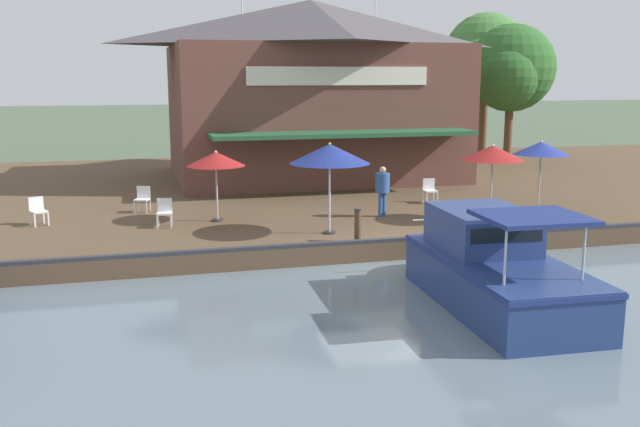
{
  "coord_description": "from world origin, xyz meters",
  "views": [
    {
      "loc": [
        17.77,
        -6.14,
        5.09
      ],
      "look_at": [
        -1.0,
        -1.17,
        1.3
      ],
      "focal_mm": 40.0,
      "sensor_mm": 36.0,
      "label": 1
    }
  ],
  "objects_px": {
    "waterfront_restaurant": "(311,88)",
    "person_near_entrance": "(382,186)",
    "patio_umbrella_mid_patio_right": "(541,148)",
    "motorboat_fourth_along": "(486,266)",
    "tree_downstream_bank": "(485,58)",
    "cafe_chair_far_corner_seat": "(165,211)",
    "cafe_chair_facing_river": "(38,210)",
    "tree_upstream_bank": "(511,70)",
    "patio_umbrella_mid_patio_left": "(493,153)",
    "mooring_post": "(358,225)",
    "patio_umbrella_by_entrance": "(216,159)",
    "patio_umbrella_far_corner": "(330,154)",
    "cafe_chair_under_first_umbrella": "(430,189)",
    "cafe_chair_beside_entrance": "(143,198)"
  },
  "relations": [
    {
      "from": "patio_umbrella_mid_patio_right",
      "to": "patio_umbrella_far_corner",
      "type": "height_order",
      "value": "patio_umbrella_far_corner"
    },
    {
      "from": "patio_umbrella_mid_patio_left",
      "to": "cafe_chair_under_first_umbrella",
      "type": "xyz_separation_m",
      "value": [
        -3.45,
        -0.54,
        -1.64
      ]
    },
    {
      "from": "patio_umbrella_mid_patio_left",
      "to": "cafe_chair_far_corner_seat",
      "type": "height_order",
      "value": "patio_umbrella_mid_patio_left"
    },
    {
      "from": "patio_umbrella_by_entrance",
      "to": "cafe_chair_beside_entrance",
      "type": "distance_m",
      "value": 3.4
    },
    {
      "from": "patio_umbrella_far_corner",
      "to": "cafe_chair_under_first_umbrella",
      "type": "distance_m",
      "value": 6.49
    },
    {
      "from": "cafe_chair_under_first_umbrella",
      "to": "tree_downstream_bank",
      "type": "xyz_separation_m",
      "value": [
        -13.97,
        9.23,
        4.94
      ]
    },
    {
      "from": "tree_downstream_bank",
      "to": "patio_umbrella_far_corner",
      "type": "bearing_deg",
      "value": -38.09
    },
    {
      "from": "patio_umbrella_mid_patio_right",
      "to": "person_near_entrance",
      "type": "height_order",
      "value": "patio_umbrella_mid_patio_right"
    },
    {
      "from": "patio_umbrella_mid_patio_right",
      "to": "motorboat_fourth_along",
      "type": "height_order",
      "value": "patio_umbrella_mid_patio_right"
    },
    {
      "from": "motorboat_fourth_along",
      "to": "tree_upstream_bank",
      "type": "height_order",
      "value": "tree_upstream_bank"
    },
    {
      "from": "mooring_post",
      "to": "tree_upstream_bank",
      "type": "relative_size",
      "value": 0.13
    },
    {
      "from": "waterfront_restaurant",
      "to": "tree_upstream_bank",
      "type": "distance_m",
      "value": 11.21
    },
    {
      "from": "cafe_chair_under_first_umbrella",
      "to": "mooring_post",
      "type": "height_order",
      "value": "mooring_post"
    },
    {
      "from": "waterfront_restaurant",
      "to": "person_near_entrance",
      "type": "relative_size",
      "value": 7.73
    },
    {
      "from": "cafe_chair_far_corner_seat",
      "to": "motorboat_fourth_along",
      "type": "xyz_separation_m",
      "value": [
        7.34,
        6.75,
        -0.22
      ]
    },
    {
      "from": "patio_umbrella_far_corner",
      "to": "mooring_post",
      "type": "xyz_separation_m",
      "value": [
        1.16,
        0.48,
        -1.83
      ]
    },
    {
      "from": "cafe_chair_facing_river",
      "to": "tree_upstream_bank",
      "type": "distance_m",
      "value": 24.38
    },
    {
      "from": "cafe_chair_under_first_umbrella",
      "to": "cafe_chair_far_corner_seat",
      "type": "relative_size",
      "value": 1.0
    },
    {
      "from": "patio_umbrella_by_entrance",
      "to": "patio_umbrella_mid_patio_left",
      "type": "xyz_separation_m",
      "value": [
        2.12,
        8.26,
        0.18
      ]
    },
    {
      "from": "patio_umbrella_by_entrance",
      "to": "motorboat_fourth_along",
      "type": "bearing_deg",
      "value": 33.28
    },
    {
      "from": "cafe_chair_beside_entrance",
      "to": "tree_upstream_bank",
      "type": "height_order",
      "value": "tree_upstream_bank"
    },
    {
      "from": "patio_umbrella_mid_patio_left",
      "to": "tree_downstream_bank",
      "type": "height_order",
      "value": "tree_downstream_bank"
    },
    {
      "from": "waterfront_restaurant",
      "to": "cafe_chair_facing_river",
      "type": "distance_m",
      "value": 13.96
    },
    {
      "from": "patio_umbrella_mid_patio_left",
      "to": "cafe_chair_far_corner_seat",
      "type": "relative_size",
      "value": 2.82
    },
    {
      "from": "patio_umbrella_mid_patio_left",
      "to": "cafe_chair_facing_river",
      "type": "xyz_separation_m",
      "value": [
        -2.89,
        -13.59,
        -1.64
      ]
    },
    {
      "from": "person_near_entrance",
      "to": "waterfront_restaurant",
      "type": "bearing_deg",
      "value": 179.48
    },
    {
      "from": "patio_umbrella_mid_patio_right",
      "to": "tree_upstream_bank",
      "type": "relative_size",
      "value": 0.33
    },
    {
      "from": "cafe_chair_far_corner_seat",
      "to": "tree_upstream_bank",
      "type": "relative_size",
      "value": 0.12
    },
    {
      "from": "person_near_entrance",
      "to": "tree_downstream_bank",
      "type": "relative_size",
      "value": 0.2
    },
    {
      "from": "tree_upstream_bank",
      "to": "cafe_chair_facing_river",
      "type": "bearing_deg",
      "value": -64.19
    },
    {
      "from": "patio_umbrella_by_entrance",
      "to": "tree_upstream_bank",
      "type": "height_order",
      "value": "tree_upstream_bank"
    },
    {
      "from": "cafe_chair_under_first_umbrella",
      "to": "cafe_chair_beside_entrance",
      "type": "distance_m",
      "value": 9.97
    },
    {
      "from": "cafe_chair_under_first_umbrella",
      "to": "person_near_entrance",
      "type": "height_order",
      "value": "person_near_entrance"
    },
    {
      "from": "waterfront_restaurant",
      "to": "patio_umbrella_mid_patio_right",
      "type": "xyz_separation_m",
      "value": [
        9.93,
        5.47,
        -1.84
      ]
    },
    {
      "from": "cafe_chair_under_first_umbrella",
      "to": "motorboat_fourth_along",
      "type": "relative_size",
      "value": 0.13
    },
    {
      "from": "mooring_post",
      "to": "tree_upstream_bank",
      "type": "bearing_deg",
      "value": 139.28
    },
    {
      "from": "waterfront_restaurant",
      "to": "cafe_chair_facing_river",
      "type": "xyz_separation_m",
      "value": [
        8.37,
        -10.63,
        -3.43
      ]
    },
    {
      "from": "mooring_post",
      "to": "patio_umbrella_mid_patio_left",
      "type": "bearing_deg",
      "value": 108.72
    },
    {
      "from": "patio_umbrella_by_entrance",
      "to": "cafe_chair_under_first_umbrella",
      "type": "bearing_deg",
      "value": 99.83
    },
    {
      "from": "person_near_entrance",
      "to": "cafe_chair_beside_entrance",
      "type": "bearing_deg",
      "value": -110.29
    },
    {
      "from": "patio_umbrella_far_corner",
      "to": "cafe_chair_under_first_umbrella",
      "type": "relative_size",
      "value": 3.08
    },
    {
      "from": "waterfront_restaurant",
      "to": "motorboat_fourth_along",
      "type": "bearing_deg",
      "value": -0.6
    },
    {
      "from": "cafe_chair_facing_river",
      "to": "tree_downstream_bank",
      "type": "height_order",
      "value": "tree_downstream_bank"
    },
    {
      "from": "person_near_entrance",
      "to": "tree_downstream_bank",
      "type": "height_order",
      "value": "tree_downstream_bank"
    },
    {
      "from": "patio_umbrella_mid_patio_right",
      "to": "tree_upstream_bank",
      "type": "bearing_deg",
      "value": 155.33
    },
    {
      "from": "tree_downstream_bank",
      "to": "cafe_chair_far_corner_seat",
      "type": "bearing_deg",
      "value": -49.66
    },
    {
      "from": "patio_umbrella_far_corner",
      "to": "cafe_chair_beside_entrance",
      "type": "xyz_separation_m",
      "value": [
        -4.72,
        -5.13,
        -1.82
      ]
    },
    {
      "from": "waterfront_restaurant",
      "to": "person_near_entrance",
      "type": "xyz_separation_m",
      "value": [
        9.78,
        -0.09,
        -2.9
      ]
    },
    {
      "from": "patio_umbrella_mid_patio_right",
      "to": "mooring_post",
      "type": "bearing_deg",
      "value": -67.99
    },
    {
      "from": "patio_umbrella_mid_patio_left",
      "to": "person_near_entrance",
      "type": "relative_size",
      "value": 1.48
    }
  ]
}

